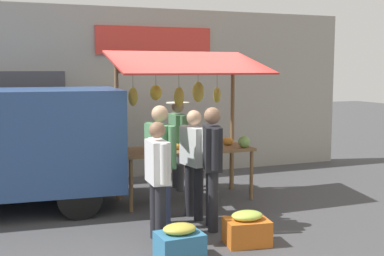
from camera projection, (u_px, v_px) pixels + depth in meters
name	position (u px, v px, depth m)	size (l,w,h in m)	color
ground_plane	(186.00, 199.00, 8.55)	(40.00, 40.00, 0.00)	#424244
street_backdrop	(145.00, 93.00, 10.36)	(9.00, 0.30, 3.40)	#9E998E
market_stall	(187.00, 108.00, 8.41)	(2.50, 1.46, 2.50)	brown
vendor_with_sunhat	(178.00, 137.00, 9.18)	(0.42, 0.70, 1.63)	#4C4C51
shopper_in_grey_tee	(158.00, 174.00, 6.41)	(0.24, 0.67, 1.54)	#232328
shopper_in_striped_shirt	(212.00, 159.00, 6.89)	(0.36, 0.69, 1.68)	#232328
shopper_with_ponytail	(194.00, 156.00, 7.40)	(0.30, 0.68, 1.60)	#232328
shopper_with_shopping_bag	(160.00, 156.00, 7.01)	(0.32, 0.71, 1.70)	navy
produce_crate_near	(180.00, 243.00, 5.86)	(0.54, 0.43, 0.42)	teal
produce_crate_side	(247.00, 229.00, 6.36)	(0.59, 0.49, 0.43)	#D1661E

